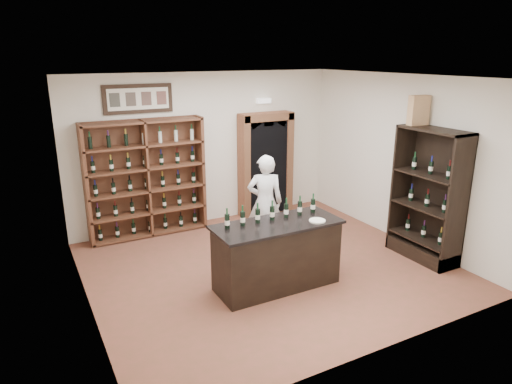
{
  "coord_description": "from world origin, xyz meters",
  "views": [
    {
      "loc": [
        -3.36,
        -5.85,
        3.34
      ],
      "look_at": [
        -0.06,
        0.3,
        1.21
      ],
      "focal_mm": 32.0,
      "sensor_mm": 36.0,
      "label": 1
    }
  ],
  "objects_px": {
    "wine_shelf": "(146,178)",
    "wine_crate": "(419,110)",
    "counter_bottle_0": "(227,221)",
    "side_cabinet": "(427,215)",
    "tasting_counter": "(277,255)",
    "shopkeeper": "(265,202)"
  },
  "relations": [
    {
      "from": "tasting_counter",
      "to": "shopkeeper",
      "type": "distance_m",
      "value": 1.47
    },
    {
      "from": "counter_bottle_0",
      "to": "tasting_counter",
      "type": "bearing_deg",
      "value": -11.58
    },
    {
      "from": "wine_crate",
      "to": "wine_shelf",
      "type": "bearing_deg",
      "value": 150.91
    },
    {
      "from": "counter_bottle_0",
      "to": "wine_shelf",
      "type": "bearing_deg",
      "value": 97.77
    },
    {
      "from": "wine_shelf",
      "to": "wine_crate",
      "type": "bearing_deg",
      "value": -36.58
    },
    {
      "from": "wine_shelf",
      "to": "counter_bottle_0",
      "type": "distance_m",
      "value": 2.81
    },
    {
      "from": "side_cabinet",
      "to": "wine_crate",
      "type": "relative_size",
      "value": 4.55
    },
    {
      "from": "wine_shelf",
      "to": "tasting_counter",
      "type": "height_order",
      "value": "wine_shelf"
    },
    {
      "from": "wine_shelf",
      "to": "side_cabinet",
      "type": "distance_m",
      "value": 5.02
    },
    {
      "from": "shopkeeper",
      "to": "wine_crate",
      "type": "xyz_separation_m",
      "value": [
        2.17,
        -1.22,
        1.6
      ]
    },
    {
      "from": "tasting_counter",
      "to": "counter_bottle_0",
      "type": "distance_m",
      "value": 0.96
    },
    {
      "from": "counter_bottle_0",
      "to": "shopkeeper",
      "type": "bearing_deg",
      "value": 42.97
    },
    {
      "from": "wine_crate",
      "to": "shopkeeper",
      "type": "bearing_deg",
      "value": 158.11
    },
    {
      "from": "wine_shelf",
      "to": "side_cabinet",
      "type": "bearing_deg",
      "value": -40.21
    },
    {
      "from": "counter_bottle_0",
      "to": "side_cabinet",
      "type": "height_order",
      "value": "side_cabinet"
    },
    {
      "from": "counter_bottle_0",
      "to": "side_cabinet",
      "type": "distance_m",
      "value": 3.49
    },
    {
      "from": "counter_bottle_0",
      "to": "wine_crate",
      "type": "xyz_separation_m",
      "value": [
        3.44,
        -0.05,
        1.33
      ]
    },
    {
      "from": "counter_bottle_0",
      "to": "shopkeeper",
      "type": "distance_m",
      "value": 1.75
    },
    {
      "from": "counter_bottle_0",
      "to": "shopkeeper",
      "type": "xyz_separation_m",
      "value": [
        1.26,
        1.18,
        -0.26
      ]
    },
    {
      "from": "side_cabinet",
      "to": "shopkeeper",
      "type": "relative_size",
      "value": 1.3
    },
    {
      "from": "wine_shelf",
      "to": "wine_crate",
      "type": "xyz_separation_m",
      "value": [
        3.82,
        -2.83,
        1.34
      ]
    },
    {
      "from": "tasting_counter",
      "to": "shopkeeper",
      "type": "xyz_separation_m",
      "value": [
        0.54,
        1.32,
        0.35
      ]
    }
  ]
}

